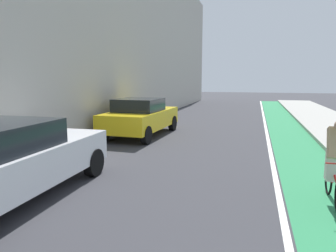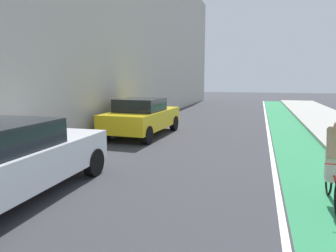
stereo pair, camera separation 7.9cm
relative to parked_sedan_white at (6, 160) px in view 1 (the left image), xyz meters
name	(u,v)px [view 1 (the left image)]	position (x,y,z in m)	size (l,w,h in m)	color
ground_plane	(211,137)	(2.84, 7.48, -0.79)	(87.41, 87.41, 0.00)	#38383D
bike_lane_paint	(288,132)	(5.93, 9.48, -0.79)	(1.60, 39.73, 0.00)	#2D8451
lane_divider_stripe	(266,132)	(5.03, 9.48, -0.79)	(0.12, 39.73, 0.00)	white
building_facade_left	(103,22)	(-2.85, 9.46, 4.28)	(4.15, 39.73, 10.13)	#B2ADA3
parked_sedan_white	(6,160)	(0.00, 0.00, 0.00)	(2.10, 4.55, 1.53)	silver
parked_sedan_yellow_cab	(141,117)	(0.00, 7.07, 0.00)	(2.09, 4.32, 1.53)	yellow
cyclist_mid	(336,162)	(5.95, 1.51, 0.02)	(0.48, 1.72, 1.61)	black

